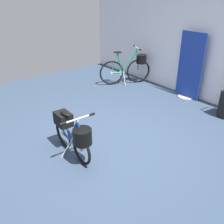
% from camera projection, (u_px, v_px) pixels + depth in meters
% --- Properties ---
extents(ground_plane, '(8.01, 8.01, 0.00)m').
position_uv_depth(ground_plane, '(108.00, 147.00, 3.96)').
color(ground_plane, '#2D3D51').
extents(back_wall, '(8.01, 0.10, 2.78)m').
position_uv_depth(back_wall, '(221.00, 37.00, 4.94)').
color(back_wall, silver).
rests_on(back_wall, ground_plane).
extents(floor_banner_stand, '(0.60, 0.36, 1.45)m').
position_uv_depth(floor_banner_stand, '(190.00, 70.00, 5.50)').
color(floor_banner_stand, '#B7B7BC').
rests_on(floor_banner_stand, ground_plane).
extents(folding_bike_foreground, '(1.01, 0.53, 0.72)m').
position_uv_depth(folding_bike_foreground, '(73.00, 133.00, 3.61)').
color(folding_bike_foreground, black).
rests_on(folding_bike_foreground, ground_plane).
extents(display_bike_left, '(0.68, 1.23, 0.93)m').
position_uv_depth(display_bike_left, '(130.00, 67.00, 6.44)').
color(display_bike_left, black).
rests_on(display_bike_left, ground_plane).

